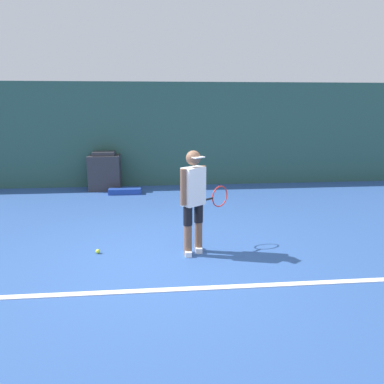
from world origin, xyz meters
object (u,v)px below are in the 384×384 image
tennis_player (194,198)px  equipment_bag (125,191)px  covered_chair (105,172)px  tennis_ball (98,251)px

tennis_player → equipment_bag: (-1.37, 4.00, -0.82)m
covered_chair → equipment_bag: 0.91m
tennis_player → tennis_ball: (-1.49, 0.11, -0.85)m
tennis_ball → equipment_bag: equipment_bag is taller
tennis_ball → equipment_bag: size_ratio=0.08×
tennis_ball → equipment_bag: (0.12, 3.88, 0.04)m
tennis_player → equipment_bag: tennis_player is taller
tennis_ball → covered_chair: bearing=95.6°
covered_chair → equipment_bag: (0.56, -0.59, -0.42)m
covered_chair → equipment_bag: size_ratio=1.25×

